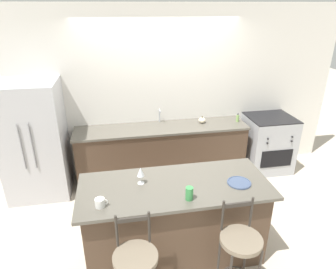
% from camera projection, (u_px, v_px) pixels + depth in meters
% --- Properties ---
extents(ground_plane, '(18.00, 18.00, 0.00)m').
position_uv_depth(ground_plane, '(166.00, 187.00, 4.77)').
color(ground_plane, beige).
extents(wall_back, '(6.00, 0.07, 2.70)m').
position_uv_depth(wall_back, '(158.00, 93.00, 4.81)').
color(wall_back, silver).
rests_on(wall_back, ground_plane).
extents(back_counter, '(2.72, 0.64, 0.89)m').
position_uv_depth(back_counter, '(162.00, 152.00, 4.90)').
color(back_counter, '#4C3828').
rests_on(back_counter, ground_plane).
extents(sink_faucet, '(0.02, 0.13, 0.22)m').
position_uv_depth(sink_faucet, '(160.00, 114.00, 4.84)').
color(sink_faucet, '#ADAFB5').
rests_on(sink_faucet, back_counter).
extents(kitchen_island, '(2.01, 0.84, 0.93)m').
position_uv_depth(kitchen_island, '(175.00, 220.00, 3.32)').
color(kitchen_island, '#4C3828').
rests_on(kitchen_island, ground_plane).
extents(refrigerator, '(0.85, 0.79, 1.72)m').
position_uv_depth(refrigerator, '(35.00, 140.00, 4.33)').
color(refrigerator, '#BCBCC1').
rests_on(refrigerator, ground_plane).
extents(oven_range, '(0.75, 0.71, 0.95)m').
position_uv_depth(oven_range, '(267.00, 143.00, 5.14)').
color(oven_range, '#ADAFB5').
rests_on(oven_range, ground_plane).
extents(bar_stool_near, '(0.39, 0.39, 1.05)m').
position_uv_depth(bar_stool_near, '(136.00, 267.00, 2.59)').
color(bar_stool_near, '#332D28').
rests_on(bar_stool_near, ground_plane).
extents(bar_stool_far, '(0.39, 0.39, 1.05)m').
position_uv_depth(bar_stool_far, '(240.00, 249.00, 2.78)').
color(bar_stool_far, '#332D28').
rests_on(bar_stool_far, ground_plane).
extents(dinner_plate, '(0.25, 0.25, 0.02)m').
position_uv_depth(dinner_plate, '(239.00, 183.00, 3.16)').
color(dinner_plate, '#425170').
rests_on(dinner_plate, kitchen_island).
extents(wine_glass, '(0.08, 0.08, 0.19)m').
position_uv_depth(wine_glass, '(141.00, 172.00, 3.11)').
color(wine_glass, white).
rests_on(wine_glass, kitchen_island).
extents(coffee_mug, '(0.12, 0.09, 0.09)m').
position_uv_depth(coffee_mug, '(100.00, 203.00, 2.79)').
color(coffee_mug, white).
rests_on(coffee_mug, kitchen_island).
extents(tumbler_cup, '(0.08, 0.08, 0.14)m').
position_uv_depth(tumbler_cup, '(189.00, 193.00, 2.88)').
color(tumbler_cup, '#3D934C').
rests_on(tumbler_cup, kitchen_island).
extents(pumpkin_decoration, '(0.11, 0.11, 0.11)m').
position_uv_depth(pumpkin_decoration, '(202.00, 120.00, 4.85)').
color(pumpkin_decoration, beige).
rests_on(pumpkin_decoration, back_counter).
extents(soap_bottle, '(0.05, 0.05, 0.14)m').
position_uv_depth(soap_bottle, '(238.00, 118.00, 4.90)').
color(soap_bottle, '#89B260').
rests_on(soap_bottle, back_counter).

